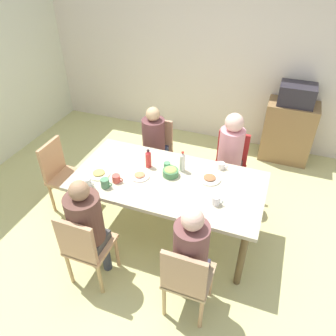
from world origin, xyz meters
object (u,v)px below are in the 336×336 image
object	(u,v)px
chair_4	(156,149)
bowl_0	(170,172)
person_3	(191,254)
cup_5	(87,182)
plate_0	(140,176)
person_4	(153,141)
bottle_0	(148,159)
cup_3	(221,166)
person_0	(230,152)
chair_1	(85,246)
person_1	(87,223)
bottle_1	(182,162)
cup_1	(116,179)
chair_0	(230,164)
microwave	(297,94)
chair_2	(62,172)
dining_table	(168,186)
plate_1	(99,173)
cup_0	(167,166)
side_cabinet	(288,132)
plate_2	(210,178)
cup_4	(105,183)
chair_3	(187,278)

from	to	relation	value
chair_4	bowl_0	world-z (taller)	chair_4
person_3	cup_5	size ratio (longest dim) A/B	10.09
plate_0	bowl_0	distance (m)	0.32
person_3	person_4	bearing A→B (deg)	122.10
bottle_0	bowl_0	bearing A→B (deg)	-12.83
person_3	cup_3	world-z (taller)	person_3
person_0	chair_1	world-z (taller)	person_0
bowl_0	chair_4	bearing A→B (deg)	121.53
person_1	bottle_1	world-z (taller)	person_1
cup_5	cup_1	bearing A→B (deg)	34.74
plate_0	person_4	bearing A→B (deg)	103.25
person_1	chair_0	bearing A→B (deg)	59.37
chair_1	microwave	xyz separation A→B (m)	(1.62, 2.95, 0.53)
person_1	chair_2	distance (m)	1.20
chair_1	bowl_0	size ratio (longest dim) A/B	5.41
plate_0	bottle_0	size ratio (longest dim) A/B	0.94
chair_0	cup_3	distance (m)	0.58
chair_4	cup_5	bearing A→B (deg)	-100.31
dining_table	microwave	xyz separation A→B (m)	(1.12, 2.07, 0.34)
chair_1	bowl_0	xyz separation A→B (m)	(0.49, 0.96, 0.31)
plate_1	person_4	bearing A→B (deg)	77.02
cup_0	cup_1	distance (m)	0.57
person_0	side_cabinet	distance (m)	1.46
cup_1	microwave	size ratio (longest dim) A/B	0.24
plate_2	cup_4	distance (m)	1.07
chair_4	plate_1	xyz separation A→B (m)	(-0.22, -1.05, 0.28)
cup_5	plate_2	bearing A→B (deg)	25.46
cup_3	chair_3	bearing A→B (deg)	-89.04
cup_1	cup_0	bearing A→B (deg)	44.22
plate_1	cup_5	distance (m)	0.21
person_1	side_cabinet	xyz separation A→B (m)	(1.62, 2.86, -0.27)
chair_3	person_4	bearing A→B (deg)	120.67
microwave	plate_2	bearing A→B (deg)	-110.58
person_3	cup_4	distance (m)	1.14
chair_3	plate_2	distance (m)	1.07
dining_table	plate_0	bearing A→B (deg)	-169.25
person_0	chair_2	world-z (taller)	person_0
plate_2	cup_4	world-z (taller)	cup_4
person_0	plate_0	xyz separation A→B (m)	(-0.79, -0.84, 0.05)
person_1	side_cabinet	size ratio (longest dim) A/B	1.34
bowl_0	bottle_1	xyz separation A→B (m)	(0.09, 0.12, 0.07)
plate_2	bottle_1	xyz separation A→B (m)	(-0.32, 0.05, 0.10)
dining_table	cup_3	size ratio (longest dim) A/B	18.06
cup_1	bottle_1	distance (m)	0.71
person_4	plate_1	xyz separation A→B (m)	(-0.22, -0.96, 0.11)
chair_2	cup_4	bearing A→B (deg)	-21.98
cup_5	chair_0	bearing A→B (deg)	46.02
cup_0	side_cabinet	distance (m)	2.26
microwave	bottle_1	bearing A→B (deg)	-118.99
cup_0	dining_table	bearing A→B (deg)	-67.66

